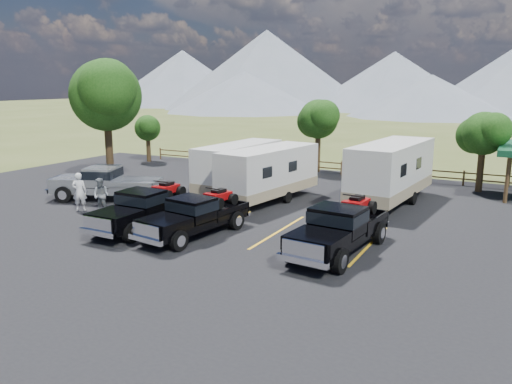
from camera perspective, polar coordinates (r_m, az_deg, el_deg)
The scene contains 18 objects.
ground at distance 19.47m, azimuth -7.89°, elevation -6.82°, with size 320.00×320.00×0.00m, color #4B5925.
asphalt_lot at distance 21.84m, azimuth -3.29°, elevation -4.54°, with size 44.00×34.00×0.04m, color black.
stall_lines at distance 22.66m, azimuth -1.98°, elevation -3.84°, with size 12.12×5.50×0.01m.
tree_big_nw at distance 33.46m, azimuth -16.81°, elevation 10.52°, with size 5.54×5.18×7.84m.
tree_ne_a at distance 32.05m, azimuth 24.55°, elevation 6.09°, with size 3.11×2.92×4.76m.
tree_north at distance 36.33m, azimuth 7.12°, elevation 8.26°, with size 3.46×3.24×5.25m.
tree_nw_small at distance 41.85m, azimuth -12.30°, elevation 7.15°, with size 2.59×2.43×3.85m.
rail_fence at distance 34.99m, azimuth 12.85°, elevation 2.56°, with size 36.12×0.12×1.00m.
mountain_range at distance 122.25m, azimuth 19.68°, elevation 12.33°, with size 209.00×71.00×20.00m.
rig_left at distance 22.64m, azimuth -12.52°, elevation -1.73°, with size 2.04×5.76×1.92m.
rig_center at distance 21.18m, azimuth -6.88°, elevation -2.58°, with size 2.57×5.75×1.85m.
rig_right at distance 19.20m, azimuth 9.57°, elevation -4.01°, with size 2.54×6.16×2.01m.
trailer_left at distance 29.17m, azimuth -1.95°, elevation 2.83°, with size 2.49×8.28×2.87m.
trailer_center at distance 26.92m, azimuth 1.48°, elevation 2.11°, with size 3.17×8.49×2.93m.
trailer_right at distance 27.48m, azimuth 15.20°, elevation 2.24°, with size 3.12×9.40×3.25m.
pickup_silver at distance 28.61m, azimuth -16.76°, elevation 1.02°, with size 6.46×4.07×1.85m.
person_a at distance 26.63m, azimuth -19.53°, elevation 0.04°, with size 0.71×0.46×1.94m, color white.
person_b at distance 25.89m, azimuth -17.30°, elevation -0.38°, with size 0.84×0.66×1.73m, color slate.
Camera 1 is at (10.88, -14.85, 6.34)m, focal length 35.00 mm.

